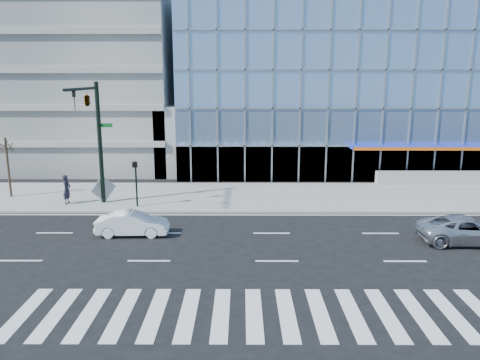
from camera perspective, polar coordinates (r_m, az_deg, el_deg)
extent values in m
plane|color=black|center=(25.99, 3.87, -6.50)|extent=(160.00, 160.00, 0.00)
cube|color=gray|center=(33.63, 3.03, -1.97)|extent=(120.00, 8.00, 0.15)
cube|color=#799CC9|center=(52.91, 17.75, 10.84)|extent=(42.00, 26.00, 15.00)
cube|color=gray|center=(53.79, -20.30, 13.35)|extent=(24.00, 24.00, 20.00)
cube|color=gray|center=(43.10, -5.60, 5.13)|extent=(6.00, 8.00, 6.00)
cylinder|color=black|center=(32.22, -16.70, 4.29)|extent=(0.28, 0.28, 8.00)
cylinder|color=black|center=(29.28, -18.73, 10.48)|extent=(0.18, 5.60, 0.18)
imported|color=black|center=(27.98, -19.56, 9.13)|extent=(0.18, 0.22, 1.10)
imported|color=black|center=(30.06, -18.16, 9.40)|extent=(0.48, 2.24, 0.90)
cube|color=#0C591E|center=(31.95, -16.06, 6.43)|extent=(0.90, 0.05, 0.25)
cylinder|color=black|center=(31.06, -12.53, -0.46)|extent=(0.12, 0.12, 3.00)
cube|color=black|center=(30.66, -12.70, 1.84)|extent=(0.30, 0.25, 0.35)
cylinder|color=#332319|center=(36.49, -26.41, 1.38)|extent=(0.16, 0.16, 4.20)
ellipsoid|color=#332319|center=(36.25, -26.67, 3.99)|extent=(1.10, 1.10, 0.90)
imported|color=silver|center=(26.98, 26.00, -5.51)|extent=(5.07, 2.48, 1.39)
imported|color=white|center=(26.13, -12.97, -5.21)|extent=(3.93, 1.44, 1.29)
imported|color=black|center=(33.13, -20.36, -1.08)|extent=(0.50, 0.74, 1.96)
cube|color=#959595|center=(32.83, -16.30, -1.03)|extent=(1.38, 1.30, 1.84)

